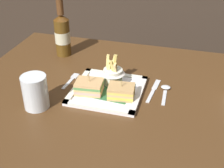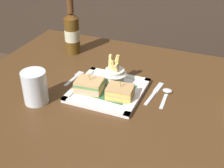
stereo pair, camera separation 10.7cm
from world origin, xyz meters
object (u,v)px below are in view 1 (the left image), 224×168
(sandwich_half_left, at_px, (89,87))
(sandwich_half_right, at_px, (121,92))
(beer_bottle, at_px, (62,34))
(fork, at_px, (71,80))
(knife, at_px, (154,90))
(water_glass, at_px, (35,94))
(spoon, at_px, (165,90))
(dining_table, at_px, (116,124))
(square_plate, at_px, (108,91))
(fries_cup, at_px, (113,73))

(sandwich_half_left, height_order, sandwich_half_right, sandwich_half_left)
(beer_bottle, bearing_deg, sandwich_half_right, -39.83)
(fork, relative_size, knife, 0.75)
(sandwich_half_left, bearing_deg, fork, 143.14)
(beer_bottle, xyz_separation_m, knife, (0.43, -0.19, -0.10))
(sandwich_half_right, xyz_separation_m, water_glass, (-0.26, -0.12, 0.02))
(fork, height_order, spoon, spoon)
(water_glass, relative_size, knife, 0.71)
(sandwich_half_left, xyz_separation_m, spoon, (0.26, 0.10, -0.03))
(water_glass, bearing_deg, beer_bottle, 100.51)
(sandwich_half_left, distance_m, knife, 0.24)
(sandwich_half_left, height_order, fork, sandwich_half_left)
(dining_table, height_order, square_plate, square_plate)
(fries_cup, xyz_separation_m, knife, (0.15, 0.01, -0.05))
(water_glass, bearing_deg, sandwich_half_left, 38.78)
(beer_bottle, bearing_deg, spoon, -21.03)
(fork, bearing_deg, sandwich_half_left, -36.86)
(sandwich_half_left, distance_m, beer_bottle, 0.36)
(square_plate, relative_size, knife, 1.53)
(knife, bearing_deg, sandwich_half_right, -137.51)
(sandwich_half_left, xyz_separation_m, water_glass, (-0.15, -0.12, 0.02))
(dining_table, bearing_deg, sandwich_half_right, -43.61)
(dining_table, bearing_deg, sandwich_half_left, -166.57)
(beer_bottle, height_order, water_glass, beer_bottle)
(spoon, bearing_deg, knife, -173.38)
(sandwich_half_right, relative_size, fries_cup, 0.88)
(fries_cup, distance_m, spoon, 0.20)
(dining_table, xyz_separation_m, knife, (0.12, 0.07, 0.13))
(sandwich_half_left, distance_m, fork, 0.13)
(water_glass, distance_m, fork, 0.20)
(fries_cup, relative_size, water_glass, 0.95)
(square_plate, xyz_separation_m, sandwich_half_left, (-0.06, -0.03, 0.03))
(spoon, bearing_deg, water_glass, -152.15)
(beer_bottle, bearing_deg, fries_cup, -35.10)
(fries_cup, xyz_separation_m, water_glass, (-0.21, -0.20, -0.00))
(dining_table, bearing_deg, spoon, 24.21)
(sandwich_half_right, xyz_separation_m, beer_bottle, (-0.34, 0.28, 0.07))
(fries_cup, distance_m, water_glass, 0.29)
(sandwich_half_left, height_order, spoon, sandwich_half_left)
(fries_cup, height_order, beer_bottle, beer_bottle)
(fries_cup, xyz_separation_m, beer_bottle, (-0.28, 0.20, 0.05))
(water_glass, relative_size, spoon, 0.92)
(knife, bearing_deg, dining_table, -150.66)
(fork, bearing_deg, square_plate, -15.34)
(sandwich_half_right, bearing_deg, fork, 160.82)
(dining_table, bearing_deg, water_glass, -149.76)
(fork, bearing_deg, knife, 2.87)
(square_plate, distance_m, knife, 0.17)
(beer_bottle, xyz_separation_m, fork, (0.12, -0.20, -0.10))
(sandwich_half_left, distance_m, spoon, 0.28)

